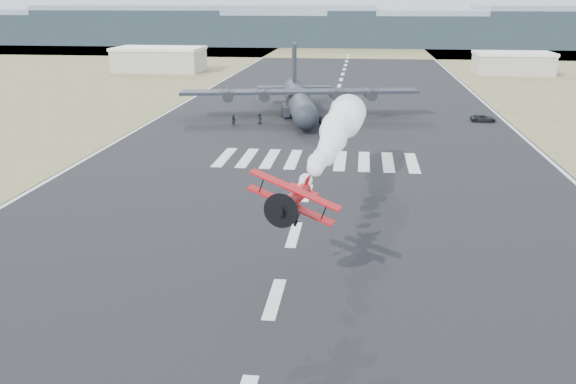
% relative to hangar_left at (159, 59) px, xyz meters
% --- Properties ---
extents(scrub_far, '(500.00, 80.00, 0.00)m').
position_rel_hangar_left_xyz_m(scrub_far, '(52.00, 85.00, -3.41)').
color(scrub_far, olive).
rests_on(scrub_far, ground).
extents(runway_markings, '(60.00, 260.00, 0.01)m').
position_rel_hangar_left_xyz_m(runway_markings, '(52.00, -85.00, -3.40)').
color(runway_markings, silver).
rests_on(runway_markings, ground).
extents(ridge_seg_b, '(150.00, 50.00, 15.00)m').
position_rel_hangar_left_xyz_m(ridge_seg_b, '(-78.00, 115.00, 4.09)').
color(ridge_seg_b, gray).
rests_on(ridge_seg_b, ground).
extents(ridge_seg_c, '(150.00, 50.00, 17.00)m').
position_rel_hangar_left_xyz_m(ridge_seg_c, '(-13.00, 115.00, 5.09)').
color(ridge_seg_c, gray).
rests_on(ridge_seg_c, ground).
extents(ridge_seg_d, '(150.00, 50.00, 13.00)m').
position_rel_hangar_left_xyz_m(ridge_seg_d, '(52.00, 115.00, 3.09)').
color(ridge_seg_d, gray).
rests_on(ridge_seg_d, ground).
extents(ridge_seg_e, '(150.00, 50.00, 15.00)m').
position_rel_hangar_left_xyz_m(ridge_seg_e, '(117.00, 115.00, 4.09)').
color(ridge_seg_e, gray).
rests_on(ridge_seg_e, ground).
extents(hangar_left, '(24.50, 14.50, 6.70)m').
position_rel_hangar_left_xyz_m(hangar_left, '(0.00, 0.00, 0.00)').
color(hangar_left, '#A39D91').
rests_on(hangar_left, ground).
extents(hangar_right, '(20.50, 12.50, 5.90)m').
position_rel_hangar_left_xyz_m(hangar_right, '(98.00, 5.00, -0.40)').
color(hangar_right, '#A39D91').
rests_on(hangar_right, ground).
extents(aerobatic_biplane, '(6.41, 6.01, 3.57)m').
position_rel_hangar_left_xyz_m(aerobatic_biplane, '(53.00, -130.66, 3.06)').
color(aerobatic_biplane, red).
extents(smoke_trail, '(5.15, 30.69, 4.19)m').
position_rel_hangar_left_xyz_m(smoke_trail, '(55.40, -105.33, 3.27)').
color(smoke_trail, white).
extents(transport_aircraft, '(40.42, 33.11, 11.69)m').
position_rel_hangar_left_xyz_m(transport_aircraft, '(46.47, -64.71, -0.39)').
color(transport_aircraft, black).
rests_on(transport_aircraft, ground).
extents(support_vehicle, '(4.20, 1.95, 1.16)m').
position_rel_hangar_left_xyz_m(support_vehicle, '(77.67, -66.26, -2.83)').
color(support_vehicle, black).
rests_on(support_vehicle, ground).
extents(crew_a, '(0.66, 0.55, 1.73)m').
position_rel_hangar_left_xyz_m(crew_a, '(53.55, -72.56, -2.54)').
color(crew_a, black).
rests_on(crew_a, ground).
extents(crew_b, '(1.02, 0.83, 1.82)m').
position_rel_hangar_left_xyz_m(crew_b, '(37.10, -75.06, -2.50)').
color(crew_b, black).
rests_on(crew_b, ground).
extents(crew_c, '(0.69, 1.16, 1.68)m').
position_rel_hangar_left_xyz_m(crew_c, '(51.77, -72.05, -2.57)').
color(crew_c, black).
rests_on(crew_c, ground).
extents(crew_d, '(1.17, 0.86, 1.79)m').
position_rel_hangar_left_xyz_m(crew_d, '(54.87, -73.42, -2.51)').
color(crew_d, black).
rests_on(crew_d, ground).
extents(crew_e, '(1.06, 1.01, 1.87)m').
position_rel_hangar_left_xyz_m(crew_e, '(40.88, -72.81, -2.48)').
color(crew_e, black).
rests_on(crew_e, ground).
extents(crew_f, '(0.70, 1.63, 1.71)m').
position_rel_hangar_left_xyz_m(crew_f, '(50.93, -73.85, -2.55)').
color(crew_f, black).
rests_on(crew_f, ground).
extents(crew_g, '(0.72, 0.65, 1.62)m').
position_rel_hangar_left_xyz_m(crew_g, '(51.68, -74.77, -2.60)').
color(crew_g, black).
rests_on(crew_g, ground).
extents(crew_h, '(0.98, 0.84, 1.72)m').
position_rel_hangar_left_xyz_m(crew_h, '(46.91, -68.03, -2.55)').
color(crew_h, black).
rests_on(crew_h, ground).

